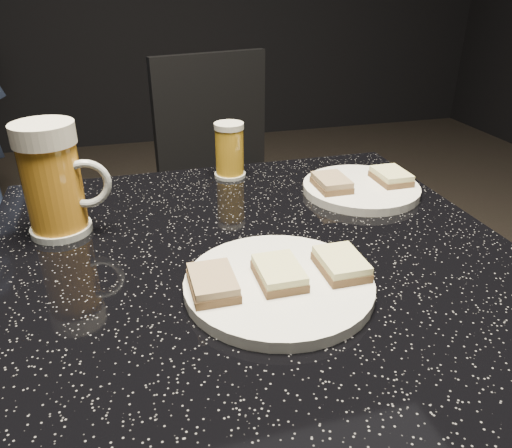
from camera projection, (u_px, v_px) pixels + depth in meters
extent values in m
cylinder|color=white|center=(279.00, 285.00, 0.58)|extent=(0.22, 0.22, 0.01)
cylinder|color=white|center=(361.00, 188.00, 0.84)|extent=(0.19, 0.19, 0.01)
cube|color=black|center=(256.00, 268.00, 0.65)|extent=(0.70, 0.70, 0.03)
cylinder|color=silver|center=(62.00, 229.00, 0.71)|extent=(0.08, 0.08, 0.01)
cylinder|color=orange|center=(53.00, 186.00, 0.68)|extent=(0.08, 0.08, 0.12)
cylinder|color=white|center=(43.00, 133.00, 0.65)|extent=(0.08, 0.08, 0.03)
torus|color=silver|center=(85.00, 184.00, 0.67)|extent=(0.07, 0.01, 0.07)
cylinder|color=silver|center=(230.00, 175.00, 0.90)|extent=(0.06, 0.06, 0.01)
cylinder|color=gold|center=(230.00, 151.00, 0.88)|extent=(0.05, 0.05, 0.08)
cylinder|color=silver|center=(229.00, 126.00, 0.86)|extent=(0.05, 0.05, 0.01)
cube|color=black|center=(237.00, 197.00, 1.57)|extent=(0.46, 0.46, 0.04)
cylinder|color=black|center=(214.00, 299.00, 1.48)|extent=(0.03, 0.03, 0.43)
cylinder|color=black|center=(306.00, 271.00, 1.62)|extent=(0.03, 0.03, 0.43)
cylinder|color=black|center=(175.00, 251.00, 1.73)|extent=(0.03, 0.03, 0.43)
cylinder|color=black|center=(257.00, 230.00, 1.87)|extent=(0.03, 0.03, 0.43)
cube|color=black|center=(211.00, 115.00, 1.61)|extent=(0.38, 0.12, 0.38)
cube|color=#4C3521|center=(213.00, 286.00, 0.55)|extent=(0.05, 0.07, 0.01)
cube|color=#8C7251|center=(213.00, 279.00, 0.55)|extent=(0.05, 0.07, 0.01)
cube|color=#4C3521|center=(279.00, 276.00, 0.57)|extent=(0.05, 0.07, 0.01)
cube|color=#D1D184|center=(279.00, 269.00, 0.57)|extent=(0.05, 0.07, 0.01)
cube|color=#4C3521|center=(341.00, 267.00, 0.59)|extent=(0.05, 0.07, 0.01)
cube|color=#D1D184|center=(341.00, 260.00, 0.59)|extent=(0.05, 0.07, 0.01)
cube|color=#4C3521|center=(331.00, 185.00, 0.82)|extent=(0.05, 0.07, 0.01)
cube|color=#8C7251|center=(332.00, 180.00, 0.81)|extent=(0.05, 0.07, 0.01)
cube|color=#4C3521|center=(391.00, 179.00, 0.84)|extent=(0.05, 0.07, 0.01)
cube|color=#D1D184|center=(391.00, 173.00, 0.84)|extent=(0.05, 0.07, 0.01)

